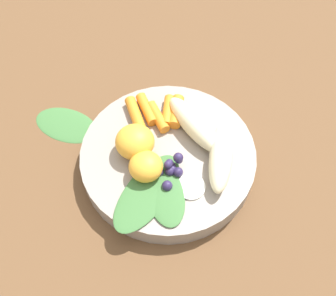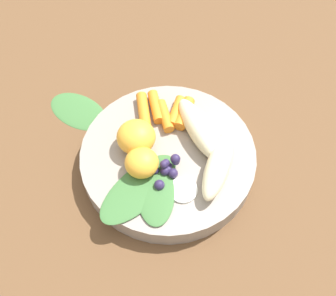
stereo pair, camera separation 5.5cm
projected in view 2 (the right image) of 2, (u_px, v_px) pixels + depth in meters
The scene contains 16 objects.
ground_plane at pixel (168, 163), 0.59m from camera, with size 2.40×2.40×0.00m, color brown.
bowl at pixel (168, 158), 0.57m from camera, with size 0.24×0.24×0.03m, color gray.
banana_peeled_left at pixel (198, 128), 0.56m from camera, with size 0.11×0.03×0.03m, color beige.
banana_peeled_right at pixel (218, 165), 0.53m from camera, with size 0.11×0.03×0.03m, color beige.
orange_segment_near at pixel (142, 163), 0.53m from camera, with size 0.04×0.04×0.03m, color #F4A833.
orange_segment_far at pixel (136, 137), 0.55m from camera, with size 0.05×0.05×0.04m, color #F4A833.
carrot_front at pixel (184, 113), 0.59m from camera, with size 0.02×0.02×0.05m, color orange.
carrot_mid_left at pixel (176, 112), 0.59m from camera, with size 0.02×0.02×0.05m, color orange.
carrot_mid_right at pixel (165, 116), 0.58m from camera, with size 0.02×0.02×0.05m, color orange.
carrot_rear at pixel (156, 107), 0.59m from camera, with size 0.02×0.02×0.05m, color orange.
carrot_small at pixel (144, 111), 0.59m from camera, with size 0.02×0.02×0.06m, color orange.
blueberry_pile at pixel (166, 169), 0.53m from camera, with size 0.05×0.04×0.02m.
coconut_shred_patch at pixel (183, 190), 0.53m from camera, with size 0.04×0.04×0.00m, color white.
kale_leaf_left at pixel (139, 188), 0.53m from camera, with size 0.13×0.06×0.01m, color #3D7038.
kale_leaf_right at pixel (156, 191), 0.52m from camera, with size 0.10×0.05×0.01m, color #3D7038.
kale_leaf_stray at pixel (78, 110), 0.64m from camera, with size 0.10×0.06×0.01m, color #3D7038.
Camera 2 is at (0.12, 0.28, 0.50)m, focal length 43.70 mm.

